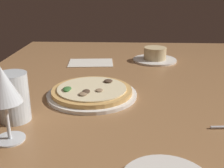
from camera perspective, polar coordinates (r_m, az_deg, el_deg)
The scene contains 6 objects.
dining_table at distance 88.32cm, azimuth 3.87°, elevation -2.58°, with size 150.00×110.00×4.00cm, color #996B42.
pizza_main at distance 83.15cm, azimuth -4.13°, elevation -1.66°, with size 26.65×26.65×3.34cm.
ramekin_on_saucer at distance 122.07cm, azimuth 8.75°, elevation 5.72°, with size 18.67×18.67×5.89cm.
wine_glass_far at distance 60.03cm, azimuth -21.42°, elevation -0.68°, with size 7.37×7.37×16.55cm.
water_glass at distance 71.29cm, azimuth -19.42°, elevation -3.19°, with size 7.52×7.52×11.98cm.
paper_menu at distance 117.82cm, azimuth -4.36°, elevation 4.33°, with size 12.65×18.33×0.30cm, color silver.
Camera 1 is at (81.57, -2.29, 35.80)cm, focal length 44.76 mm.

